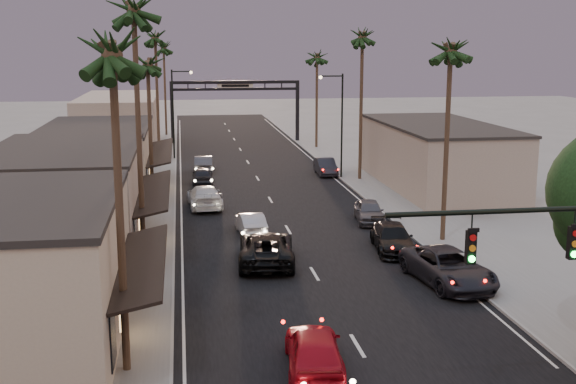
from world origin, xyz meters
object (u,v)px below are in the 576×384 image
object	(u,v)px
streetlight_left	(176,107)
palm_la	(111,42)
palm_ra	(451,43)
palm_far	(163,45)
arch	(235,96)
palm_lb	(133,3)
palm_rc	(317,53)
palm_rb	(363,32)
palm_lc	(147,58)
curbside_black	(393,238)
curbside_near	(448,267)
oncoming_pickup	(266,248)
streetlight_right	(339,117)
oncoming_red	(314,350)
palm_ld	(155,34)
oncoming_silver	(251,223)

from	to	relation	value
streetlight_left	palm_la	world-z (taller)	palm_la
palm_ra	palm_far	size ratio (longest dim) A/B	1.00
arch	palm_lb	size ratio (longest dim) A/B	1.00
palm_la	palm_rc	bearing A→B (deg)	72.63
arch	palm_rb	world-z (taller)	palm_rb
palm_lc	palm_rb	size ratio (longest dim) A/B	0.86
palm_far	curbside_black	world-z (taller)	palm_far
palm_ra	streetlight_left	bearing A→B (deg)	114.54
streetlight_left	curbside_near	distance (m)	43.70
palm_ra	oncoming_pickup	size ratio (longest dim) A/B	2.16
streetlight_left	palm_rb	world-z (taller)	palm_rb
curbside_near	curbside_black	xyz separation A→B (m)	(-1.00, 5.94, -0.10)
palm_ra	palm_rb	world-z (taller)	palm_rb
streetlight_right	palm_lc	distance (m)	18.66
palm_lc	oncoming_pickup	size ratio (longest dim) A/B	2.00
palm_far	oncoming_red	bearing A→B (deg)	-84.90
streetlight_right	palm_lb	size ratio (longest dim) A/B	0.59
oncoming_pickup	curbside_near	world-z (taller)	oncoming_pickup
palm_ld	curbside_near	distance (m)	42.78
palm_lb	oncoming_red	xyz separation A→B (m)	(6.55, -13.94, -12.56)
palm_lc	oncoming_silver	bearing A→B (deg)	-54.54
palm_ra	oncoming_red	distance (m)	21.92
palm_lc	curbside_near	distance (m)	26.23
palm_rb	curbside_black	distance (m)	24.74
palm_lc	curbside_near	bearing A→B (deg)	-52.96
curbside_near	curbside_black	world-z (taller)	curbside_near
palm_rc	palm_rb	bearing A→B (deg)	-90.00
arch	palm_lb	xyz separation A→B (m)	(-8.60, -48.00, 7.85)
arch	palm_la	size ratio (longest dim) A/B	1.15
curbside_black	palm_lb	bearing A→B (deg)	-171.33
arch	palm_ra	xyz separation A→B (m)	(8.60, -46.00, 5.91)
palm_lb	oncoming_red	size ratio (longest dim) A/B	3.14
palm_ld	oncoming_silver	world-z (taller)	palm_ld
palm_rb	curbside_black	size ratio (longest dim) A/B	2.79
oncoming_red	curbside_black	bearing A→B (deg)	-110.56
oncoming_pickup	palm_rb	bearing A→B (deg)	-109.05
streetlight_right	palm_rb	distance (m)	7.35
oncoming_red	curbside_near	size ratio (longest dim) A/B	0.80
palm_rc	oncoming_red	world-z (taller)	palm_rc
palm_ld	oncoming_pickup	size ratio (longest dim) A/B	2.32
palm_lb	palm_rb	size ratio (longest dim) A/B	1.07
oncoming_silver	palm_ld	bearing A→B (deg)	-81.72
palm_ld	palm_lb	bearing A→B (deg)	-90.00
palm_rb	palm_ra	bearing A→B (deg)	-90.00
streetlight_right	palm_la	xyz separation A→B (m)	(-15.52, -36.00, 6.11)
streetlight_left	oncoming_pickup	distance (m)	37.40
curbside_near	oncoming_pickup	bearing A→B (deg)	142.83
palm_ld	curbside_black	distance (m)	37.18
streetlight_right	curbside_near	distance (m)	28.84
palm_la	curbside_black	bearing A→B (deg)	44.52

